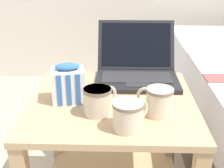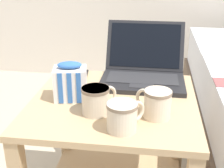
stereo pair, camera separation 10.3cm
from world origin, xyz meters
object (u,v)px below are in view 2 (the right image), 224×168
Objects in this scene: mug_front_right at (157,102)px; snack_bag at (70,82)px; laptop at (143,69)px; mug_front_left at (96,99)px; cell_phone at (78,76)px; mug_mid_center at (123,115)px.

mug_front_right is 0.32m from snack_bag.
mug_front_left is at bearing -113.34° from laptop.
mug_front_left reaches higher than cell_phone.
snack_bag is at bearing -83.23° from cell_phone.
cell_phone is (-0.02, 0.20, -0.06)m from snack_bag.
mug_front_right is at bearing -79.89° from laptop.
snack_bag is (-0.11, 0.10, 0.01)m from mug_front_left.
laptop is 0.41m from mug_mid_center.
mug_front_right is at bearing 0.08° from mug_front_left.
mug_mid_center is at bearing -59.48° from cell_phone.
cell_phone is at bearing -176.54° from laptop.
laptop is 0.28m from cell_phone.
snack_bag is at bearing 137.77° from mug_mid_center.
mug_front_left reaches higher than mug_mid_center.
laptop reaches higher than snack_bag.
mug_front_left is 0.80× the size of snack_bag.
laptop reaches higher than cell_phone.
laptop is 0.34m from mug_front_left.
laptop is 2.25× the size of cell_phone.
laptop reaches higher than mug_mid_center.
mug_front_right is (0.06, -0.32, 0.01)m from laptop.
mug_mid_center is (0.10, -0.09, -0.00)m from mug_front_left.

